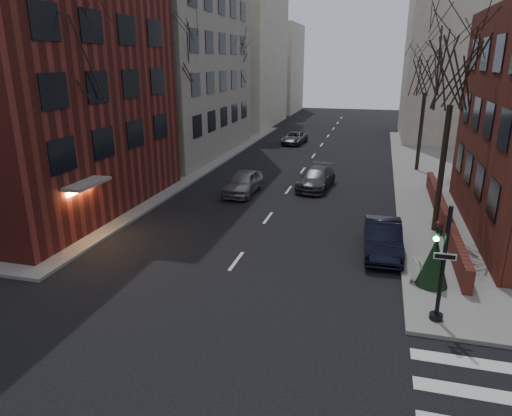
{
  "coord_description": "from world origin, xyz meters",
  "views": [
    {
      "loc": [
        5.61,
        -5.58,
        8.49
      ],
      "look_at": [
        0.47,
        13.64,
        2.0
      ],
      "focal_mm": 32.0,
      "sensor_mm": 36.0,
      "label": 1
    }
  ],
  "objects_px": {
    "streetlamp_near": "(162,127)",
    "car_lane_silver": "(243,183)",
    "tree_left_b": "(175,53)",
    "tree_left_c": "(235,64)",
    "traffic_signal": "(440,272)",
    "sandwich_board": "(416,270)",
    "tree_right_a": "(455,70)",
    "streetlamp_far": "(246,102)",
    "parked_sedan": "(383,238)",
    "car_lane_far": "(294,138)",
    "tree_right_b": "(427,72)",
    "tree_left_a": "(69,60)",
    "evergreen_shrub": "(434,261)",
    "car_lane_gray": "(316,178)"
  },
  "relations": [
    {
      "from": "tree_left_a",
      "to": "sandwich_board",
      "type": "distance_m",
      "value": 18.24
    },
    {
      "from": "tree_right_a",
      "to": "tree_left_a",
      "type": "bearing_deg",
      "value": -167.2
    },
    {
      "from": "streetlamp_near",
      "to": "car_lane_gray",
      "type": "xyz_separation_m",
      "value": [
        9.94,
        2.94,
        -3.53
      ]
    },
    {
      "from": "tree_left_a",
      "to": "tree_right_a",
      "type": "distance_m",
      "value": 18.05
    },
    {
      "from": "streetlamp_near",
      "to": "evergreen_shrub",
      "type": "distance_m",
      "value": 19.59
    },
    {
      "from": "tree_right_a",
      "to": "streetlamp_near",
      "type": "distance_m",
      "value": 17.87
    },
    {
      "from": "evergreen_shrub",
      "to": "parked_sedan",
      "type": "bearing_deg",
      "value": 121.93
    },
    {
      "from": "streetlamp_near",
      "to": "car_lane_silver",
      "type": "relative_size",
      "value": 1.4
    },
    {
      "from": "streetlamp_far",
      "to": "car_lane_silver",
      "type": "height_order",
      "value": "streetlamp_far"
    },
    {
      "from": "tree_right_a",
      "to": "car_lane_silver",
      "type": "relative_size",
      "value": 2.17
    },
    {
      "from": "tree_right_a",
      "to": "tree_left_c",
      "type": "bearing_deg",
      "value": 128.66
    },
    {
      "from": "tree_left_c",
      "to": "evergreen_shrub",
      "type": "relative_size",
      "value": 4.87
    },
    {
      "from": "parked_sedan",
      "to": "car_lane_gray",
      "type": "bearing_deg",
      "value": 110.48
    },
    {
      "from": "tree_right_a",
      "to": "sandwich_board",
      "type": "distance_m",
      "value": 9.78
    },
    {
      "from": "tree_right_a",
      "to": "tree_right_b",
      "type": "height_order",
      "value": "tree_right_a"
    },
    {
      "from": "car_lane_far",
      "to": "sandwich_board",
      "type": "relative_size",
      "value": 4.89
    },
    {
      "from": "parked_sedan",
      "to": "tree_right_a",
      "type": "bearing_deg",
      "value": 50.04
    },
    {
      "from": "parked_sedan",
      "to": "car_lane_silver",
      "type": "relative_size",
      "value": 1.02
    },
    {
      "from": "traffic_signal",
      "to": "tree_right_a",
      "type": "xyz_separation_m",
      "value": [
        0.86,
        9.01,
        6.12
      ]
    },
    {
      "from": "tree_right_a",
      "to": "car_lane_far",
      "type": "bearing_deg",
      "value": 116.1
    },
    {
      "from": "streetlamp_near",
      "to": "streetlamp_far",
      "type": "height_order",
      "value": "same"
    },
    {
      "from": "tree_left_b",
      "to": "car_lane_silver",
      "type": "distance_m",
      "value": 10.8
    },
    {
      "from": "tree_left_a",
      "to": "streetlamp_far",
      "type": "distance_m",
      "value": 28.32
    },
    {
      "from": "streetlamp_near",
      "to": "tree_left_a",
      "type": "bearing_deg",
      "value": -94.29
    },
    {
      "from": "traffic_signal",
      "to": "streetlamp_near",
      "type": "bearing_deg",
      "value": 141.13
    },
    {
      "from": "tree_left_b",
      "to": "parked_sedan",
      "type": "relative_size",
      "value": 2.36
    },
    {
      "from": "streetlamp_near",
      "to": "evergreen_shrub",
      "type": "relative_size",
      "value": 3.15
    },
    {
      "from": "sandwich_board",
      "to": "traffic_signal",
      "type": "bearing_deg",
      "value": -86.33
    },
    {
      "from": "car_lane_silver",
      "to": "evergreen_shrub",
      "type": "bearing_deg",
      "value": -43.13
    },
    {
      "from": "traffic_signal",
      "to": "sandwich_board",
      "type": "xyz_separation_m",
      "value": [
        -0.43,
        2.77,
        -1.3
      ]
    },
    {
      "from": "tree_right_b",
      "to": "streetlamp_far",
      "type": "relative_size",
      "value": 1.46
    },
    {
      "from": "tree_left_b",
      "to": "tree_left_c",
      "type": "bearing_deg",
      "value": 90.0
    },
    {
      "from": "parked_sedan",
      "to": "car_lane_far",
      "type": "bearing_deg",
      "value": 105.62
    },
    {
      "from": "car_lane_silver",
      "to": "car_lane_far",
      "type": "distance_m",
      "value": 19.48
    },
    {
      "from": "tree_left_b",
      "to": "traffic_signal",
      "type": "bearing_deg",
      "value": -45.46
    },
    {
      "from": "tree_left_b",
      "to": "sandwich_board",
      "type": "bearing_deg",
      "value": -41.12
    },
    {
      "from": "streetlamp_far",
      "to": "parked_sedan",
      "type": "relative_size",
      "value": 1.37
    },
    {
      "from": "tree_left_a",
      "to": "tree_left_c",
      "type": "xyz_separation_m",
      "value": [
        0.0,
        26.0,
        -0.44
      ]
    },
    {
      "from": "traffic_signal",
      "to": "sandwich_board",
      "type": "relative_size",
      "value": 4.39
    },
    {
      "from": "tree_right_b",
      "to": "evergreen_shrub",
      "type": "xyz_separation_m",
      "value": [
        -0.72,
        -20.45,
        -6.44
      ]
    },
    {
      "from": "streetlamp_near",
      "to": "parked_sedan",
      "type": "xyz_separation_m",
      "value": [
        14.4,
        -7.43,
        -3.48
      ]
    },
    {
      "from": "tree_right_b",
      "to": "parked_sedan",
      "type": "relative_size",
      "value": 2.01
    },
    {
      "from": "tree_left_a",
      "to": "car_lane_far",
      "type": "height_order",
      "value": "tree_left_a"
    },
    {
      "from": "tree_right_a",
      "to": "sandwich_board",
      "type": "xyz_separation_m",
      "value": [
        -1.29,
        -6.24,
        -7.42
      ]
    },
    {
      "from": "streetlamp_far",
      "to": "traffic_signal",
      "type": "bearing_deg",
      "value": -63.94
    },
    {
      "from": "tree_left_a",
      "to": "tree_left_b",
      "type": "distance_m",
      "value": 12.01
    },
    {
      "from": "streetlamp_near",
      "to": "car_lane_silver",
      "type": "distance_m",
      "value": 6.49
    },
    {
      "from": "car_lane_silver",
      "to": "car_lane_gray",
      "type": "height_order",
      "value": "car_lane_silver"
    },
    {
      "from": "traffic_signal",
      "to": "tree_left_a",
      "type": "distance_m",
      "value": 18.66
    },
    {
      "from": "car_lane_gray",
      "to": "car_lane_far",
      "type": "bearing_deg",
      "value": 111.09
    }
  ]
}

